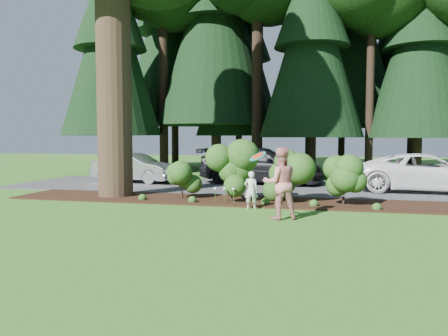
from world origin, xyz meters
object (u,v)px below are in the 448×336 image
car_dark_suv (261,165)px  adult (280,183)px  car_silver_wagon (135,168)px  car_white_suv (427,173)px  frisbee (258,156)px  child (251,190)px

car_dark_suv → adult: (1.80, -8.57, 0.09)m
car_silver_wagon → car_dark_suv: car_dark_suv is taller
car_white_suv → car_dark_suv: car_dark_suv is taller
car_white_suv → car_silver_wagon: bearing=90.0°
adult → frisbee: 1.61m
car_dark_suv → adult: 8.76m
child → frisbee: (0.22, -0.17, 1.03)m
car_dark_suv → car_silver_wagon: bearing=104.1°
car_white_suv → child: size_ratio=4.68×
child → car_silver_wagon: bearing=-49.0°
car_white_suv → child: (-6.04, -5.54, -0.20)m
car_silver_wagon → frisbee: frisbee is taller
car_silver_wagon → adult: (7.73, -7.70, 0.24)m
car_silver_wagon → adult: bearing=-126.4°
car_silver_wagon → car_white_suv: (12.75, -0.75, 0.06)m
child → adult: adult is taller
car_silver_wagon → child: 9.20m
child → frisbee: size_ratio=2.04×
adult → frisbee: size_ratio=3.37×
car_dark_suv → child: bearing=-168.1°
car_silver_wagon → frisbee: 9.52m
car_white_suv → car_dark_suv: (-6.82, 1.63, 0.08)m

